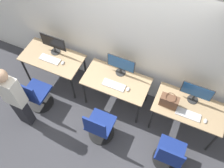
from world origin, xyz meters
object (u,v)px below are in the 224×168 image
at_px(mouse_left, 63,63).
at_px(monitor_left, 53,43).
at_px(monitor_right, 196,92).
at_px(handbag, 169,101).
at_px(mouse_right, 205,121).
at_px(person_left, 14,97).
at_px(mouse_center, 128,89).
at_px(office_chair_left, 36,95).
at_px(office_chair_right, 169,155).
at_px(keyboard_center, 114,85).
at_px(monitor_center, 121,65).
at_px(keyboard_left, 50,59).
at_px(office_chair_center, 99,127).
at_px(keyboard_right, 188,114).

bearing_deg(mouse_left, monitor_left, 144.28).
height_order(monitor_right, handbag, monitor_right).
bearing_deg(mouse_right, person_left, -163.09).
distance_m(monitor_left, mouse_center, 1.63).
bearing_deg(monitor_left, person_left, -92.00).
relative_size(person_left, mouse_right, 17.33).
bearing_deg(office_chair_left, mouse_center, 20.45).
distance_m(monitor_right, office_chair_right, 1.12).
bearing_deg(keyboard_center, mouse_center, 3.44).
bearing_deg(keyboard_center, office_chair_left, -156.56).
relative_size(monitor_left, keyboard_center, 1.24).
bearing_deg(office_chair_left, person_left, -94.49).
bearing_deg(mouse_center, person_left, -149.47).
xyz_separation_m(office_chair_left, monitor_center, (1.35, 0.89, 0.60)).
height_order(keyboard_center, monitor_right, monitor_right).
bearing_deg(keyboard_left, office_chair_right, -15.18).
bearing_deg(monitor_left, keyboard_center, -10.80).
bearing_deg(monitor_left, mouse_right, -5.70).
relative_size(keyboard_center, monitor_right, 0.81).
xyz_separation_m(monitor_left, mouse_center, (1.60, -0.24, -0.22)).
height_order(office_chair_center, handbag, handbag).
xyz_separation_m(mouse_left, office_chair_left, (-0.28, -0.65, -0.38)).
relative_size(person_left, monitor_right, 3.07).
distance_m(keyboard_right, office_chair_right, 0.74).
bearing_deg(office_chair_left, monitor_right, 17.77).
relative_size(mouse_left, keyboard_center, 0.22).
relative_size(monitor_center, keyboard_center, 1.24).
xyz_separation_m(monitor_left, keyboard_left, (0.00, -0.21, -0.22)).
distance_m(monitor_left, person_left, 1.21).
xyz_separation_m(monitor_left, monitor_right, (2.67, 0.02, 0.00)).
xyz_separation_m(office_chair_left, office_chair_right, (2.62, -0.08, 0.00)).
height_order(office_chair_left, office_chair_right, same).
bearing_deg(mouse_center, monitor_right, 13.60).
height_order(mouse_left, monitor_center, monitor_center).
height_order(keyboard_left, handbag, handbag).
distance_m(keyboard_right, handbag, 0.37).
bearing_deg(mouse_right, office_chair_left, -169.60).
distance_m(keyboard_left, keyboard_right, 2.67).
bearing_deg(monitor_center, keyboard_center, -90.00).
bearing_deg(monitor_center, handbag, -16.50).
xyz_separation_m(monitor_center, keyboard_center, (0.00, -0.31, -0.22)).
height_order(keyboard_right, handbag, handbag).
relative_size(keyboard_left, keyboard_right, 1.00).
xyz_separation_m(monitor_left, mouse_left, (0.27, -0.19, -0.22)).
height_order(keyboard_left, office_chair_center, office_chair_center).
xyz_separation_m(monitor_left, monitor_center, (1.34, 0.05, 0.00)).
height_order(monitor_left, monitor_center, same).
bearing_deg(handbag, keyboard_right, -7.69).
bearing_deg(office_chair_center, monitor_left, 145.50).
height_order(mouse_left, office_chair_left, office_chair_left).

